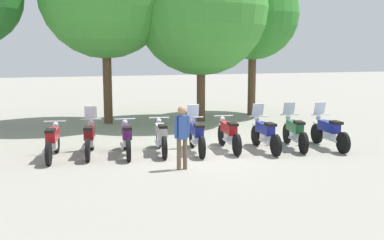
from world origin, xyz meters
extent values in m
plane|color=gray|center=(0.00, 0.00, 0.00)|extent=(80.00, 80.00, 0.00)
cylinder|color=black|center=(-3.99, 1.15, 0.32)|extent=(0.19, 0.65, 0.64)
cylinder|color=black|center=(-4.21, -0.38, 0.32)|extent=(0.19, 0.65, 0.64)
cube|color=silver|center=(-3.99, 1.15, 0.66)|extent=(0.17, 0.37, 0.04)
cube|color=red|center=(-4.09, 0.44, 0.67)|extent=(0.39, 0.98, 0.30)
cube|color=silver|center=(-4.10, 0.39, 0.40)|extent=(0.28, 0.43, 0.24)
cube|color=black|center=(-4.15, 0.04, 0.86)|extent=(0.30, 0.47, 0.08)
cylinder|color=silver|center=(-4.00, 1.06, 0.64)|extent=(0.08, 0.23, 0.64)
cylinder|color=silver|center=(-4.01, 0.98, 0.97)|extent=(0.62, 0.12, 0.04)
sphere|color=silver|center=(-3.99, 1.10, 0.85)|extent=(0.18, 0.18, 0.16)
cylinder|color=silver|center=(-4.30, 0.11, 0.34)|extent=(0.17, 0.70, 0.07)
cylinder|color=black|center=(-2.95, 1.27, 0.32)|extent=(0.20, 0.65, 0.64)
cylinder|color=black|center=(-3.19, -0.27, 0.32)|extent=(0.20, 0.65, 0.64)
cube|color=silver|center=(-2.95, 1.27, 0.66)|extent=(0.17, 0.37, 0.04)
cube|color=maroon|center=(-3.07, 0.55, 0.67)|extent=(0.40, 0.98, 0.30)
cube|color=silver|center=(-3.07, 0.50, 0.40)|extent=(0.28, 0.43, 0.24)
cube|color=black|center=(-3.13, 0.15, 0.86)|extent=(0.30, 0.47, 0.08)
cylinder|color=silver|center=(-2.97, 1.18, 0.64)|extent=(0.08, 0.23, 0.64)
cylinder|color=silver|center=(-2.98, 1.09, 0.97)|extent=(0.62, 0.13, 0.04)
sphere|color=silver|center=(-2.96, 1.22, 0.85)|extent=(0.18, 0.18, 0.16)
cylinder|color=silver|center=(-3.28, 0.23, 0.34)|extent=(0.18, 0.70, 0.07)
cube|color=silver|center=(-2.97, 1.15, 1.17)|extent=(0.38, 0.19, 0.39)
cylinder|color=black|center=(-1.98, 1.02, 0.32)|extent=(0.16, 0.65, 0.64)
cylinder|color=black|center=(-2.12, -0.53, 0.32)|extent=(0.16, 0.65, 0.64)
cube|color=silver|center=(-1.98, 1.02, 0.66)|extent=(0.15, 0.37, 0.04)
cube|color=#59196B|center=(-2.04, 0.29, 0.67)|extent=(0.35, 0.97, 0.30)
cube|color=silver|center=(-2.05, 0.25, 0.40)|extent=(0.26, 0.42, 0.24)
cube|color=black|center=(-2.08, -0.10, 0.86)|extent=(0.28, 0.46, 0.08)
cylinder|color=silver|center=(-1.99, 0.93, 0.64)|extent=(0.07, 0.23, 0.64)
cylinder|color=silver|center=(-1.99, 0.84, 0.97)|extent=(0.62, 0.09, 0.04)
sphere|color=silver|center=(-1.98, 0.97, 0.85)|extent=(0.17, 0.17, 0.16)
cylinder|color=silver|center=(-2.24, -0.04, 0.34)|extent=(0.13, 0.70, 0.07)
cylinder|color=black|center=(-0.93, 1.00, 0.32)|extent=(0.17, 0.65, 0.64)
cylinder|color=black|center=(-1.12, -0.54, 0.32)|extent=(0.17, 0.65, 0.64)
cube|color=silver|center=(-0.93, 1.00, 0.66)|extent=(0.16, 0.37, 0.04)
cube|color=silver|center=(-1.02, 0.28, 0.67)|extent=(0.37, 0.97, 0.30)
cube|color=silver|center=(-1.02, 0.23, 0.40)|extent=(0.27, 0.42, 0.24)
cube|color=black|center=(-1.07, -0.12, 0.86)|extent=(0.29, 0.47, 0.08)
cylinder|color=silver|center=(-0.94, 0.91, 0.64)|extent=(0.08, 0.23, 0.64)
cylinder|color=silver|center=(-0.95, 0.82, 0.97)|extent=(0.62, 0.11, 0.04)
sphere|color=silver|center=(-0.94, 0.95, 0.85)|extent=(0.18, 0.18, 0.16)
cylinder|color=silver|center=(-1.22, -0.05, 0.34)|extent=(0.15, 0.70, 0.07)
cylinder|color=black|center=(0.09, 0.77, 0.32)|extent=(0.17, 0.65, 0.64)
cylinder|color=black|center=(-0.09, -0.77, 0.32)|extent=(0.17, 0.65, 0.64)
cube|color=silver|center=(0.09, 0.77, 0.66)|extent=(0.16, 0.37, 0.04)
cube|color=navy|center=(0.01, 0.05, 0.67)|extent=(0.37, 0.97, 0.30)
cube|color=silver|center=(0.00, 0.00, 0.40)|extent=(0.27, 0.42, 0.24)
cube|color=black|center=(-0.04, -0.35, 0.86)|extent=(0.29, 0.46, 0.08)
cylinder|color=silver|center=(0.08, 0.68, 0.64)|extent=(0.08, 0.23, 0.64)
cylinder|color=silver|center=(0.07, 0.59, 0.97)|extent=(0.62, 0.11, 0.04)
sphere|color=silver|center=(0.08, 0.72, 0.85)|extent=(0.18, 0.18, 0.16)
cylinder|color=silver|center=(-0.19, -0.28, 0.34)|extent=(0.15, 0.70, 0.07)
cube|color=silver|center=(0.08, 0.65, 1.17)|extent=(0.37, 0.17, 0.39)
cylinder|color=black|center=(1.08, 0.78, 0.32)|extent=(0.15, 0.65, 0.64)
cylinder|color=black|center=(0.97, -0.76, 0.32)|extent=(0.15, 0.65, 0.64)
cube|color=silver|center=(1.08, 0.78, 0.66)|extent=(0.15, 0.37, 0.04)
cube|color=red|center=(1.03, 0.06, 0.67)|extent=(0.33, 0.97, 0.30)
cube|color=silver|center=(1.02, 0.01, 0.40)|extent=(0.25, 0.42, 0.24)
cube|color=black|center=(1.00, -0.34, 0.86)|extent=(0.27, 0.46, 0.08)
cylinder|color=silver|center=(1.08, 0.69, 0.64)|extent=(0.07, 0.23, 0.64)
cylinder|color=silver|center=(1.07, 0.60, 0.97)|extent=(0.62, 0.08, 0.04)
sphere|color=silver|center=(1.08, 0.73, 0.85)|extent=(0.17, 0.17, 0.16)
cylinder|color=silver|center=(0.84, -0.28, 0.34)|extent=(0.12, 0.70, 0.07)
cylinder|color=black|center=(2.09, 0.40, 0.32)|extent=(0.14, 0.64, 0.64)
cylinder|color=black|center=(2.00, -1.15, 0.32)|extent=(0.14, 0.64, 0.64)
cube|color=silver|center=(2.09, 0.40, 0.66)|extent=(0.14, 0.37, 0.04)
cube|color=navy|center=(2.05, -0.32, 0.67)|extent=(0.31, 0.96, 0.30)
cube|color=silver|center=(2.05, -0.37, 0.40)|extent=(0.24, 0.41, 0.24)
cube|color=black|center=(2.03, -0.72, 0.86)|extent=(0.26, 0.45, 0.08)
cylinder|color=silver|center=(2.09, 0.31, 0.64)|extent=(0.06, 0.23, 0.64)
cylinder|color=silver|center=(2.08, 0.22, 0.97)|extent=(0.62, 0.07, 0.04)
sphere|color=silver|center=(2.09, 0.35, 0.85)|extent=(0.17, 0.17, 0.16)
cylinder|color=silver|center=(1.87, -0.66, 0.34)|extent=(0.11, 0.70, 0.07)
cube|color=silver|center=(2.09, 0.28, 1.17)|extent=(0.37, 0.15, 0.39)
cylinder|color=black|center=(3.21, 0.44, 0.32)|extent=(0.21, 0.65, 0.64)
cylinder|color=black|center=(2.93, -1.08, 0.32)|extent=(0.21, 0.65, 0.64)
cube|color=silver|center=(3.21, 0.44, 0.66)|extent=(0.18, 0.38, 0.04)
cube|color=#1E6033|center=(3.08, -0.27, 0.67)|extent=(0.43, 0.98, 0.30)
cube|color=silver|center=(3.07, -0.32, 0.40)|extent=(0.29, 0.43, 0.24)
cube|color=black|center=(3.01, -0.66, 0.86)|extent=(0.32, 0.48, 0.08)
cylinder|color=silver|center=(3.20, 0.36, 0.64)|extent=(0.09, 0.23, 0.64)
cylinder|color=silver|center=(3.18, 0.27, 0.97)|extent=(0.62, 0.15, 0.04)
sphere|color=silver|center=(3.20, 0.39, 0.85)|extent=(0.19, 0.19, 0.16)
cylinder|color=silver|center=(2.86, -0.59, 0.34)|extent=(0.19, 0.70, 0.07)
cube|color=silver|center=(3.19, 0.33, 1.17)|extent=(0.38, 0.20, 0.39)
cylinder|color=black|center=(4.13, 0.15, 0.32)|extent=(0.13, 0.64, 0.64)
cylinder|color=black|center=(4.06, -1.39, 0.32)|extent=(0.13, 0.64, 0.64)
cube|color=silver|center=(4.13, 0.15, 0.66)|extent=(0.14, 0.37, 0.04)
cube|color=navy|center=(4.10, -0.57, 0.67)|extent=(0.30, 0.96, 0.30)
cube|color=silver|center=(4.10, -0.62, 0.40)|extent=(0.24, 0.41, 0.24)
cube|color=black|center=(4.08, -0.97, 0.86)|extent=(0.26, 0.45, 0.08)
cylinder|color=silver|center=(4.13, 0.06, 0.64)|extent=(0.06, 0.23, 0.64)
cylinder|color=silver|center=(4.12, -0.03, 0.97)|extent=(0.62, 0.06, 0.04)
sphere|color=silver|center=(4.13, 0.10, 0.85)|extent=(0.17, 0.17, 0.16)
cylinder|color=silver|center=(3.92, -0.91, 0.34)|extent=(0.10, 0.70, 0.07)
cube|color=silver|center=(4.13, 0.03, 1.17)|extent=(0.37, 0.15, 0.39)
cylinder|color=brown|center=(-0.87, -1.78, 0.40)|extent=(0.12, 0.12, 0.79)
cylinder|color=brown|center=(-1.04, -1.80, 0.40)|extent=(0.12, 0.12, 0.79)
cube|color=#33519E|center=(-0.95, -1.79, 1.09)|extent=(0.24, 0.22, 0.59)
cylinder|color=#33519E|center=(-0.79, -1.77, 1.11)|extent=(0.09, 0.09, 0.57)
cylinder|color=#33519E|center=(-1.11, -1.81, 1.11)|extent=(0.09, 0.09, 0.57)
sphere|color=#A87A5B|center=(-0.95, -1.79, 1.53)|extent=(0.24, 0.24, 0.21)
cylinder|color=brown|center=(-1.87, 6.31, 1.72)|extent=(0.36, 0.36, 3.44)
cylinder|color=brown|center=(1.97, 5.74, 1.38)|extent=(0.36, 0.36, 2.77)
sphere|color=#3D8E33|center=(1.97, 5.74, 4.69)|extent=(5.51, 5.51, 5.51)
cylinder|color=brown|center=(4.82, 6.92, 1.58)|extent=(0.36, 0.36, 3.16)
sphere|color=#2D7A28|center=(4.82, 6.92, 4.61)|extent=(4.13, 4.13, 4.13)
camera|label=1|loc=(-4.03, -12.92, 3.05)|focal=43.54mm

